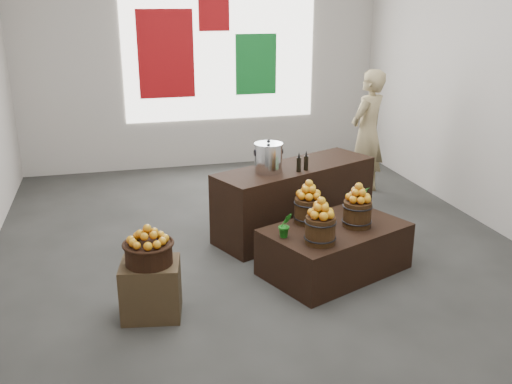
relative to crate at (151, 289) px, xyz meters
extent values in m
plane|color=#353533|center=(1.32, 1.31, -0.26)|extent=(7.00, 7.00, 0.00)
cube|color=#AFA9A2|center=(1.32, 4.81, 1.74)|extent=(6.00, 0.04, 4.00)
cube|color=white|center=(1.62, 4.79, 1.74)|extent=(3.20, 0.02, 2.40)
cube|color=#990B0F|center=(0.72, 4.78, 1.64)|extent=(0.90, 0.04, 1.40)
cube|color=#117127|center=(2.22, 4.78, 1.44)|extent=(0.70, 0.04, 1.00)
cube|color=#990B0F|center=(1.52, 4.78, 2.24)|extent=(0.50, 0.04, 0.50)
cube|color=#4F3A25|center=(0.00, 0.00, 0.00)|extent=(0.59, 0.51, 0.52)
cylinder|color=black|center=(0.00, 0.00, 0.36)|extent=(0.42, 0.42, 0.19)
cube|color=black|center=(1.94, 0.42, -0.01)|extent=(1.69, 1.39, 0.50)
cylinder|color=#3A2210|center=(1.64, 0.07, 0.38)|extent=(0.29, 0.29, 0.27)
cylinder|color=#3A2210|center=(2.16, 0.39, 0.38)|extent=(0.29, 0.29, 0.27)
cylinder|color=#3A2210|center=(1.71, 0.61, 0.38)|extent=(0.29, 0.29, 0.27)
imported|color=#166816|center=(2.33, 0.79, 0.39)|extent=(0.32, 0.30, 0.28)
imported|color=#166816|center=(1.36, 0.30, 0.37)|extent=(0.15, 0.13, 0.25)
cube|color=black|center=(1.88, 1.56, 0.16)|extent=(2.17, 1.43, 0.85)
cylinder|color=silver|center=(1.49, 1.39, 0.75)|extent=(0.32, 0.32, 0.32)
imported|color=tan|center=(3.35, 2.72, 0.65)|extent=(0.79, 0.73, 1.82)
camera|label=1|loc=(-0.23, -4.68, 2.49)|focal=40.00mm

